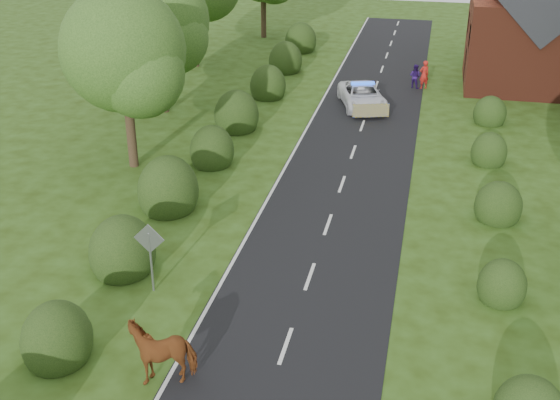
% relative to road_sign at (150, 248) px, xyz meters
% --- Properties ---
extents(ground, '(120.00, 120.00, 0.00)m').
position_rel_road_sign_xyz_m(ground, '(5.00, -2.00, -1.65)').
color(ground, '#2C410E').
extents(road, '(6.00, 70.00, 0.02)m').
position_rel_road_sign_xyz_m(road, '(5.00, 13.00, -1.64)').
color(road, black).
rests_on(road, ground).
extents(road_markings, '(4.96, 70.00, 0.01)m').
position_rel_road_sign_xyz_m(road_markings, '(3.40, 10.93, -1.63)').
color(road_markings, white).
rests_on(road_markings, road).
extents(hedgerow_left, '(2.75, 50.41, 3.00)m').
position_rel_road_sign_xyz_m(hedgerow_left, '(-1.51, 9.69, -0.91)').
color(hedgerow_left, black).
rests_on(hedgerow_left, ground).
extents(hedgerow_right, '(2.10, 45.78, 2.10)m').
position_rel_road_sign_xyz_m(hedgerow_right, '(11.60, 9.21, -1.10)').
color(hedgerow_right, black).
rests_on(hedgerow_right, ground).
extents(tree_left_a, '(5.74, 5.60, 8.38)m').
position_rel_road_sign_xyz_m(tree_left_a, '(-4.75, 9.86, 3.69)').
color(tree_left_a, '#332316').
rests_on(tree_left_a, ground).
extents(tree_left_b, '(5.74, 5.60, 8.07)m').
position_rel_road_sign_xyz_m(tree_left_b, '(-6.25, 17.86, 3.39)').
color(tree_left_b, '#332316').
rests_on(tree_left_b, ground).
extents(road_sign, '(1.06, 0.08, 2.53)m').
position_rel_road_sign_xyz_m(road_sign, '(0.00, 0.00, 0.00)').
color(road_sign, gray).
rests_on(road_sign, ground).
extents(house, '(8.00, 7.40, 9.17)m').
position_rel_road_sign_xyz_m(house, '(14.49, 28.00, 2.13)').
color(house, maroon).
rests_on(house, ground).
extents(cow, '(2.45, 1.91, 1.54)m').
position_rel_road_sign_xyz_m(cow, '(1.94, -3.99, -0.88)').
color(cow, brown).
rests_on(cow, ground).
extents(police_van, '(3.67, 5.42, 1.52)m').
position_rel_road_sign_xyz_m(police_van, '(4.59, 21.28, -0.96)').
color(police_van, white).
rests_on(police_van, ground).
extents(pedestrian_red, '(0.79, 0.72, 1.82)m').
position_rel_road_sign_xyz_m(pedestrian_red, '(7.98, 25.94, -0.75)').
color(pedestrian_red, red).
rests_on(pedestrian_red, ground).
extents(pedestrian_purple, '(0.92, 0.83, 1.54)m').
position_rel_road_sign_xyz_m(pedestrian_purple, '(7.41, 25.96, -0.88)').
color(pedestrian_purple, '#2C1359').
rests_on(pedestrian_purple, ground).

